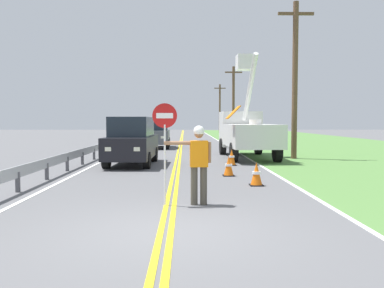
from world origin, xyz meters
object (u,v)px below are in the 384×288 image
at_px(oncoming_suv_nearest, 132,141).
at_px(utility_pole_far, 220,108).
at_px(flagger_worker, 198,160).
at_px(traffic_cone_mid, 229,166).
at_px(utility_pole_mid, 233,101).
at_px(traffic_cone_tail, 232,158).
at_px(stop_sign_paddle, 165,131).
at_px(utility_pole_near, 295,77).
at_px(oncoming_suv_second, 156,133).
at_px(utility_bucket_truck, 246,131).
at_px(traffic_cone_lead, 256,174).

height_order(oncoming_suv_nearest, utility_pole_far, utility_pole_far).
distance_m(flagger_worker, traffic_cone_mid, 5.00).
xyz_separation_m(oncoming_suv_nearest, utility_pole_mid, (7.46, 24.66, 2.93)).
bearing_deg(traffic_cone_tail, traffic_cone_mid, -98.50).
distance_m(stop_sign_paddle, utility_pole_near, 12.97).
distance_m(traffic_cone_mid, traffic_cone_tail, 3.35).
bearing_deg(utility_pole_far, oncoming_suv_second, -102.39).
height_order(utility_pole_near, utility_pole_mid, utility_pole_near).
relative_size(utility_pole_mid, traffic_cone_tail, 10.89).
relative_size(oncoming_suv_nearest, traffic_cone_tail, 6.65).
height_order(oncoming_suv_nearest, oncoming_suv_second, same).
distance_m(stop_sign_paddle, traffic_cone_tail, 8.65).
xyz_separation_m(utility_bucket_truck, traffic_cone_mid, (-1.71, -7.22, -1.08)).
relative_size(oncoming_suv_nearest, traffic_cone_lead, 6.65).
bearing_deg(utility_pole_near, oncoming_suv_second, 132.63).
bearing_deg(utility_pole_mid, oncoming_suv_nearest, -106.82).
distance_m(utility_pole_near, traffic_cone_mid, 8.45).
bearing_deg(utility_pole_far, utility_pole_near, -89.94).
relative_size(flagger_worker, traffic_cone_mid, 2.61).
relative_size(utility_pole_near, utility_pole_mid, 1.04).
distance_m(stop_sign_paddle, utility_bucket_truck, 12.64).
distance_m(stop_sign_paddle, oncoming_suv_second, 19.59).
relative_size(flagger_worker, utility_pole_mid, 0.24).
bearing_deg(traffic_cone_mid, oncoming_suv_nearest, 136.55).
bearing_deg(traffic_cone_tail, utility_pole_far, 85.63).
bearing_deg(traffic_cone_lead, utility_pole_mid, 84.36).
bearing_deg(utility_pole_mid, traffic_cone_lead, -95.64).
bearing_deg(oncoming_suv_second, utility_pole_far, 77.61).
height_order(stop_sign_paddle, traffic_cone_tail, stop_sign_paddle).
bearing_deg(stop_sign_paddle, oncoming_suv_second, 94.67).
bearing_deg(utility_bucket_truck, utility_pole_far, 86.88).
relative_size(stop_sign_paddle, utility_pole_near, 0.29).
height_order(utility_pole_far, traffic_cone_mid, utility_pole_far).
bearing_deg(traffic_cone_tail, oncoming_suv_second, 109.79).
relative_size(stop_sign_paddle, traffic_cone_lead, 3.33).
xyz_separation_m(traffic_cone_lead, traffic_cone_tail, (-0.10, 5.41, 0.00)).
bearing_deg(utility_pole_near, flagger_worker, -115.29).
bearing_deg(stop_sign_paddle, flagger_worker, 4.85).
xyz_separation_m(flagger_worker, utility_pole_mid, (4.83, 33.11, 2.95)).
xyz_separation_m(oncoming_suv_nearest, traffic_cone_tail, (4.35, -0.34, -0.72)).
relative_size(utility_bucket_truck, oncoming_suv_nearest, 1.47).
bearing_deg(utility_pole_near, traffic_cone_mid, -122.42).
distance_m(oncoming_suv_nearest, utility_pole_mid, 25.93).
distance_m(flagger_worker, utility_pole_mid, 33.59).
xyz_separation_m(utility_bucket_truck, utility_pole_near, (2.33, -0.85, 2.72)).
distance_m(utility_pole_far, traffic_cone_mid, 49.52).
distance_m(oncoming_suv_nearest, traffic_cone_mid, 5.36).
xyz_separation_m(oncoming_suv_nearest, utility_pole_far, (7.86, 45.57, 2.95)).
bearing_deg(utility_pole_near, traffic_cone_tail, -139.27).
xyz_separation_m(stop_sign_paddle, oncoming_suv_second, (-1.60, 19.52, -0.65)).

